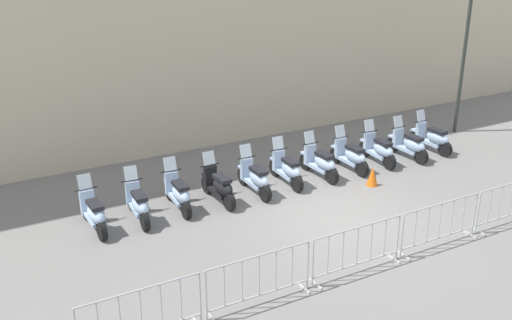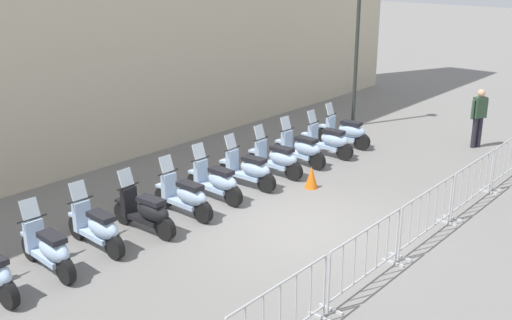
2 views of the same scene
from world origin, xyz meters
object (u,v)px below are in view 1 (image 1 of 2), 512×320
(motorcycle_1, at_px, (138,204))
(barrier_segment_4, at_px, (510,203))
(motorcycle_0, at_px, (94,213))
(barrier_segment_1, at_px, (259,280))
(barrier_segment_2, at_px, (357,250))
(motorcycle_8, at_px, (379,149))
(motorcycle_6, at_px, (320,163))
(barrier_segment_3, at_px, (440,224))
(motorcycle_4, at_px, (255,178))
(barrier_segment_0, at_px, (141,316))
(street_lamp, at_px, (466,39))
(motorcycle_7, at_px, (351,156))
(motorcycle_3, at_px, (219,186))
(motorcycle_9, at_px, (409,145))
(motorcycle_10, at_px, (432,138))
(motorcycle_2, at_px, (178,193))
(traffic_cone, at_px, (372,176))
(motorcycle_5, at_px, (287,169))

(motorcycle_1, bearing_deg, barrier_segment_4, -27.49)
(motorcycle_0, xyz_separation_m, barrier_segment_1, (2.13, -4.42, 0.07))
(barrier_segment_2, xyz_separation_m, barrier_segment_4, (4.65, 0.18, 0.00))
(motorcycle_8, bearing_deg, barrier_segment_1, -143.63)
(motorcycle_6, bearing_deg, barrier_segment_3, -86.97)
(motorcycle_4, relative_size, barrier_segment_0, 0.77)
(motorcycle_6, height_order, barrier_segment_4, motorcycle_6)
(street_lamp, bearing_deg, motorcycle_6, -168.28)
(motorcycle_4, height_order, motorcycle_6, same)
(motorcycle_7, bearing_deg, barrier_segment_2, -124.03)
(motorcycle_3, height_order, motorcycle_9, same)
(barrier_segment_2, relative_size, barrier_segment_4, 1.00)
(motorcycle_10, bearing_deg, motorcycle_2, -177.71)
(motorcycle_1, xyz_separation_m, motorcycle_8, (7.63, 0.41, 0.00))
(barrier_segment_2, bearing_deg, traffic_cone, 48.74)
(motorcycle_1, relative_size, traffic_cone, 3.13)
(motorcycle_9, height_order, motorcycle_10, same)
(motorcycle_6, distance_m, barrier_segment_0, 8.29)
(motorcycle_7, xyz_separation_m, motorcycle_9, (2.18, -0.02, 0.00))
(motorcycle_0, xyz_separation_m, motorcycle_1, (1.08, 0.02, 0.00))
(motorcycle_7, height_order, motorcycle_9, same)
(barrier_segment_3, bearing_deg, barrier_segment_4, 2.15)
(motorcycle_8, bearing_deg, barrier_segment_2, -131.80)
(barrier_segment_0, height_order, barrier_segment_1, same)
(barrier_segment_3, bearing_deg, street_lamp, 43.44)
(motorcycle_9, bearing_deg, barrier_segment_2, -138.88)
(barrier_segment_1, bearing_deg, motorcycle_7, 41.03)
(motorcycle_7, xyz_separation_m, motorcycle_8, (1.08, 0.06, 0.00))
(motorcycle_1, height_order, motorcycle_5, same)
(motorcycle_6, height_order, motorcycle_10, same)
(barrier_segment_2, bearing_deg, street_lamp, 34.99)
(motorcycle_6, height_order, barrier_segment_2, motorcycle_6)
(barrier_segment_0, bearing_deg, motorcycle_3, 52.94)
(motorcycle_1, height_order, barrier_segment_4, motorcycle_1)
(motorcycle_3, xyz_separation_m, motorcycle_10, (7.63, 0.42, 0.00))
(street_lamp, bearing_deg, motorcycle_4, -170.04)
(motorcycle_5, height_order, motorcycle_6, same)
(street_lamp, bearing_deg, motorcycle_8, -163.99)
(barrier_segment_1, bearing_deg, street_lamp, 29.18)
(barrier_segment_1, relative_size, barrier_segment_2, 1.00)
(motorcycle_10, xyz_separation_m, barrier_segment_0, (-11.10, -5.02, 0.07))
(motorcycle_6, bearing_deg, barrier_segment_1, -132.94)
(motorcycle_1, relative_size, barrier_segment_1, 0.77)
(barrier_segment_2, relative_size, traffic_cone, 4.08)
(motorcycle_8, xyz_separation_m, barrier_segment_0, (-8.91, -4.93, 0.07))
(barrier_segment_0, distance_m, street_lamp, 14.84)
(barrier_segment_0, relative_size, barrier_segment_1, 1.00)
(barrier_segment_0, bearing_deg, motorcycle_4, 45.59)
(motorcycle_3, bearing_deg, barrier_segment_1, -104.25)
(motorcycle_3, relative_size, barrier_segment_0, 0.77)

